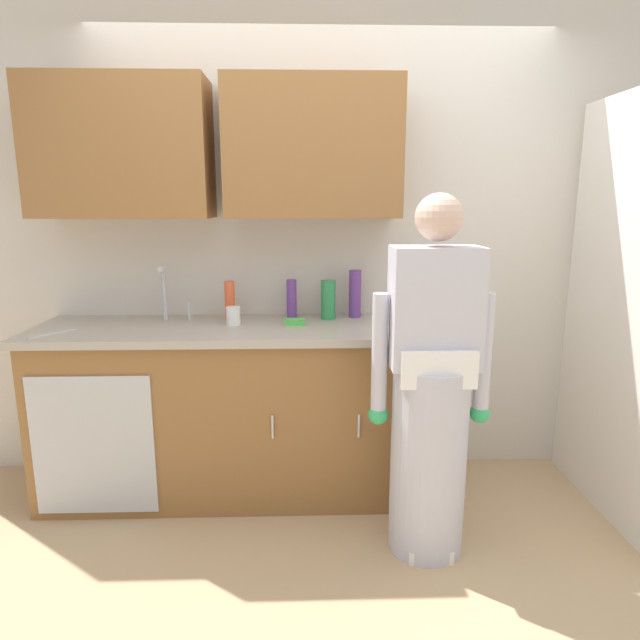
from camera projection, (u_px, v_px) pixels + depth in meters
name	position (u px, v px, depth m)	size (l,w,h in m)	color
ground_plane	(330.00, 566.00, 2.43)	(9.00, 9.00, 0.00)	tan
kitchen_wall_with_uppers	(298.00, 221.00, 3.09)	(4.80, 0.44, 2.70)	beige
closet_door_panel	(626.00, 314.00, 2.64)	(1.10, 0.04, 2.10)	silver
counter_cabinet	(223.00, 413.00, 3.00)	(1.90, 0.62, 0.90)	brown
countertop	(220.00, 329.00, 2.90)	(1.96, 0.66, 0.04)	#A8A093
sink	(167.00, 328.00, 2.90)	(0.50, 0.36, 0.35)	#B7BABF
person_at_sink	(431.00, 407.00, 2.43)	(0.55, 0.34, 1.62)	white
bottle_water_short	(355.00, 294.00, 3.09)	(0.07, 0.07, 0.27)	#66388C
bottle_soap	(292.00, 299.00, 3.05)	(0.06, 0.06, 0.22)	#66388C
bottle_dish_liquid	(230.00, 301.00, 3.02)	(0.06, 0.06, 0.22)	#E05933
bottle_cleaner_spray	(328.00, 300.00, 3.05)	(0.08, 0.08, 0.22)	#2D8C4C
cup_by_sink	(233.00, 316.00, 2.91)	(0.08, 0.08, 0.10)	white
knife_on_counter	(52.00, 334.00, 2.71)	(0.24, 0.02, 0.01)	silver
sponge	(295.00, 322.00, 2.92)	(0.11, 0.07, 0.03)	#4CBF4C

